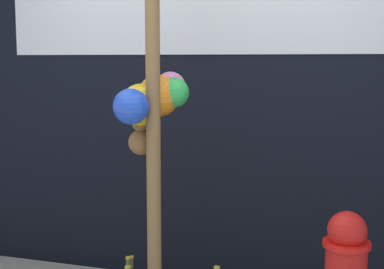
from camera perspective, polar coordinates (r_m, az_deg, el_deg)
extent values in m
cube|color=black|center=(4.18, 1.71, 11.01)|extent=(10.00, 0.20, 3.79)
cube|color=silver|center=(4.05, 2.51, 11.18)|extent=(3.27, 0.01, 0.45)
cylinder|color=olive|center=(3.30, -3.88, 0.40)|extent=(0.08, 0.08, 2.46)
sphere|color=#D66BB2|center=(3.47, -2.16, 4.71)|extent=(0.19, 0.19, 0.19)
sphere|color=blue|center=(3.22, -6.11, 2.78)|extent=(0.21, 0.21, 0.21)
sphere|color=green|center=(3.39, -1.80, 4.21)|extent=(0.18, 0.18, 0.18)
sphere|color=orange|center=(3.41, -3.37, 3.87)|extent=(0.25, 0.25, 0.25)
sphere|color=yellow|center=(3.39, -5.08, 2.92)|extent=(0.26, 0.26, 0.26)
sphere|color=brown|center=(3.42, -5.10, -0.78)|extent=(0.15, 0.15, 0.15)
sphere|color=brown|center=(3.41, -5.12, 1.18)|extent=(0.11, 0.11, 0.11)
sphere|color=brown|center=(3.42, -5.68, 1.74)|extent=(0.04, 0.04, 0.04)
sphere|color=brown|center=(3.39, -4.57, 1.71)|extent=(0.04, 0.04, 0.04)
sphere|color=brown|center=(3.36, -5.44, 1.09)|extent=(0.04, 0.04, 0.04)
cylinder|color=red|center=(3.15, 15.16, -10.48)|extent=(0.25, 0.25, 0.03)
sphere|color=red|center=(3.13, 15.21, -9.24)|extent=(0.21, 0.21, 0.21)
cylinder|color=gold|center=(3.51, 2.49, -13.11)|extent=(0.04, 0.04, 0.01)
cylinder|color=gold|center=(3.57, -6.42, -12.99)|extent=(0.04, 0.04, 0.01)
cylinder|color=brown|center=(3.83, -6.02, -12.60)|extent=(0.02, 0.02, 0.07)
cylinder|color=gold|center=(3.82, -6.03, -12.03)|extent=(0.02, 0.02, 0.01)
cylinder|color=#337038|center=(3.74, -6.38, -12.90)|extent=(0.03, 0.03, 0.10)
cylinder|color=gold|center=(3.72, -6.40, -12.11)|extent=(0.03, 0.03, 0.01)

